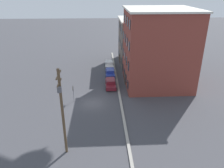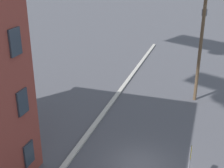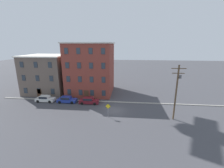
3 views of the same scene
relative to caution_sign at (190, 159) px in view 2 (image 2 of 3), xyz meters
name	(u,v)px [view 2 (image 2 of 3)]	position (x,y,z in m)	size (l,w,h in m)	color
ground_plane	(140,165)	(0.89, 2.97, -1.82)	(200.00, 200.00, 0.00)	#424247
kerb_strip	(75,151)	(0.89, 7.47, -1.74)	(56.00, 0.36, 0.16)	#9E998E
caution_sign	(190,159)	(0.00, 0.00, 0.00)	(1.03, 0.08, 2.70)	slate
utility_pole	(201,41)	(11.84, 0.47, 3.70)	(2.40, 0.44, 9.84)	brown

